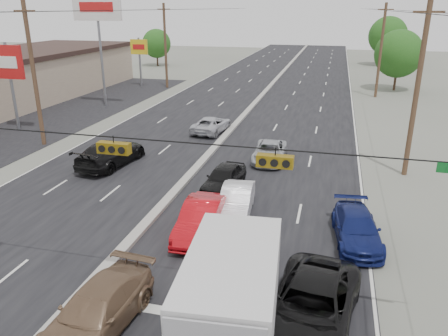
{
  "coord_description": "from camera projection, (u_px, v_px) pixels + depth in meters",
  "views": [
    {
      "loc": [
        7.95,
        -11.63,
        9.54
      ],
      "look_at": [
        3.08,
        7.62,
        2.2
      ],
      "focal_mm": 35.0,
      "sensor_mm": 36.0,
      "label": 1
    }
  ],
  "objects": [
    {
      "name": "ground",
      "position": [
        89.0,
        289.0,
        15.72
      ],
      "size": [
        200.0,
        200.0,
        0.0
      ],
      "primitive_type": "plane",
      "color": "#606356",
      "rests_on": "ground"
    },
    {
      "name": "queue_car_d",
      "position": [
        357.0,
        229.0,
        18.65
      ],
      "size": [
        2.32,
        4.62,
        1.29
      ],
      "primitive_type": "imported",
      "rotation": [
        0.0,
        0.0,
        0.12
      ],
      "color": "#101953",
      "rests_on": "ground"
    },
    {
      "name": "road_surface",
      "position": [
        249.0,
        110.0,
        42.99
      ],
      "size": [
        20.0,
        160.0,
        0.02
      ],
      "primitive_type": "cube",
      "color": "black",
      "rests_on": "ground"
    },
    {
      "name": "pole_sign_billboard",
      "position": [
        97.0,
        15.0,
        41.44
      ],
      "size": [
        5.0,
        0.25,
        11.0
      ],
      "color": "slate",
      "rests_on": "ground"
    },
    {
      "name": "tree_right_far",
      "position": [
        388.0,
        36.0,
        73.96
      ],
      "size": [
        6.4,
        6.4,
        8.16
      ],
      "color": "#382619",
      "rests_on": "ground"
    },
    {
      "name": "oncoming_far",
      "position": [
        212.0,
        125.0,
        35.12
      ],
      "size": [
        2.62,
        4.79,
        1.27
      ],
      "primitive_type": "imported",
      "rotation": [
        0.0,
        0.0,
        3.03
      ],
      "color": "#B1B3B9",
      "rests_on": "ground"
    },
    {
      "name": "tree_right_mid",
      "position": [
        399.0,
        54.0,
        51.68
      ],
      "size": [
        5.6,
        5.6,
        7.14
      ],
      "color": "#382619",
      "rests_on": "ground"
    },
    {
      "name": "queue_car_c",
      "position": [
        270.0,
        152.0,
        28.56
      ],
      "size": [
        2.25,
        4.52,
        1.23
      ],
      "primitive_type": "imported",
      "rotation": [
        0.0,
        0.0,
        0.05
      ],
      "color": "#A8ABB0",
      "rests_on": "ground"
    },
    {
      "name": "utility_pole_right_c",
      "position": [
        381.0,
        50.0,
        47.44
      ],
      "size": [
        1.6,
        0.3,
        10.0
      ],
      "color": "#422D1E",
      "rests_on": "ground"
    },
    {
      "name": "utility_pole_left_b",
      "position": [
        34.0,
        75.0,
        30.46
      ],
      "size": [
        1.6,
        0.3,
        10.0
      ],
      "color": "#422D1E",
      "rests_on": "ground"
    },
    {
      "name": "black_suv",
      "position": [
        311.0,
        308.0,
        13.52
      ],
      "size": [
        3.32,
        5.88,
        1.55
      ],
      "primitive_type": "imported",
      "rotation": [
        0.0,
        0.0,
        -0.14
      ],
      "color": "black",
      "rests_on": "ground"
    },
    {
      "name": "parking_lot",
      "position": [
        68.0,
        112.0,
        42.36
      ],
      "size": [
        10.0,
        42.0,
        0.02
      ],
      "primitive_type": "cube",
      "color": "black",
      "rests_on": "ground"
    },
    {
      "name": "utility_pole_left_c",
      "position": [
        165.0,
        46.0,
        53.19
      ],
      "size": [
        1.6,
        0.3,
        10.0
      ],
      "color": "#422D1E",
      "rests_on": "ground"
    },
    {
      "name": "utility_pole_right_b",
      "position": [
        417.0,
        90.0,
        24.71
      ],
      "size": [
        1.6,
        0.3,
        10.0
      ],
      "color": "#422D1E",
      "rests_on": "ground"
    },
    {
      "name": "traffic_signals",
      "position": [
        111.0,
        146.0,
        13.49
      ],
      "size": [
        25.0,
        0.3,
        0.54
      ],
      "color": "black",
      "rests_on": "ground"
    },
    {
      "name": "queue_car_a",
      "position": [
        224.0,
        178.0,
        23.96
      ],
      "size": [
        2.04,
        4.23,
        1.39
      ],
      "primitive_type": "imported",
      "rotation": [
        0.0,
        0.0,
        -0.1
      ],
      "color": "black",
      "rests_on": "ground"
    },
    {
      "name": "tan_sedan",
      "position": [
        97.0,
        311.0,
        13.51
      ],
      "size": [
        2.38,
        4.99,
        1.4
      ],
      "primitive_type": "imported",
      "rotation": [
        0.0,
        0.0,
        -0.09
      ],
      "color": "brown",
      "rests_on": "ground"
    },
    {
      "name": "oncoming_near",
      "position": [
        111.0,
        153.0,
        27.75
      ],
      "size": [
        2.91,
        5.74,
        1.6
      ],
      "primitive_type": "imported",
      "rotation": [
        0.0,
        0.0,
        3.02
      ],
      "color": "black",
      "rests_on": "ground"
    },
    {
      "name": "queue_car_b",
      "position": [
        236.0,
        201.0,
        21.16
      ],
      "size": [
        1.81,
        4.28,
        1.37
      ],
      "primitive_type": "imported",
      "rotation": [
        0.0,
        0.0,
        0.09
      ],
      "color": "silver",
      "rests_on": "ground"
    },
    {
      "name": "red_sedan",
      "position": [
        201.0,
        219.0,
        19.27
      ],
      "size": [
        1.75,
        4.59,
        1.49
      ],
      "primitive_type": "imported",
      "rotation": [
        0.0,
        0.0,
        0.04
      ],
      "color": "#B60B12",
      "rests_on": "ground"
    },
    {
      "name": "tree_left_far",
      "position": [
        157.0,
        44.0,
        74.05
      ],
      "size": [
        4.8,
        4.8,
        6.12
      ],
      "color": "#382619",
      "rests_on": "ground"
    },
    {
      "name": "pole_sign_far",
      "position": [
        139.0,
        51.0,
        54.24
      ],
      "size": [
        2.2,
        0.25,
        6.0
      ],
      "color": "slate",
      "rests_on": "ground"
    },
    {
      "name": "box_truck",
      "position": [
        235.0,
        294.0,
        12.62
      ],
      "size": [
        2.9,
        6.89,
        3.41
      ],
      "rotation": [
        0.0,
        0.0,
        0.08
      ],
      "color": "black",
      "rests_on": "ground"
    },
    {
      "name": "center_median",
      "position": [
        249.0,
        109.0,
        42.96
      ],
      "size": [
        0.5,
        160.0,
        0.2
      ],
      "primitive_type": "cube",
      "color": "gray",
      "rests_on": "ground"
    },
    {
      "name": "pole_sign_mid",
      "position": [
        9.0,
        67.0,
        34.22
      ],
      "size": [
        2.6,
        0.25,
        7.0
      ],
      "color": "slate",
      "rests_on": "ground"
    }
  ]
}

